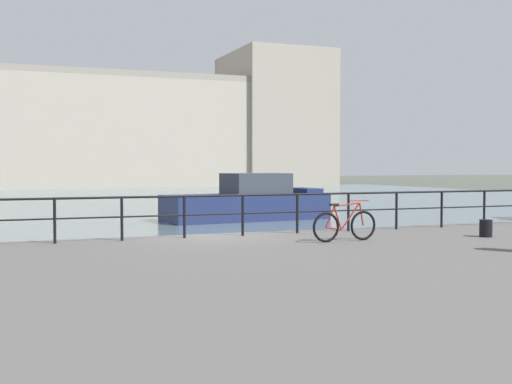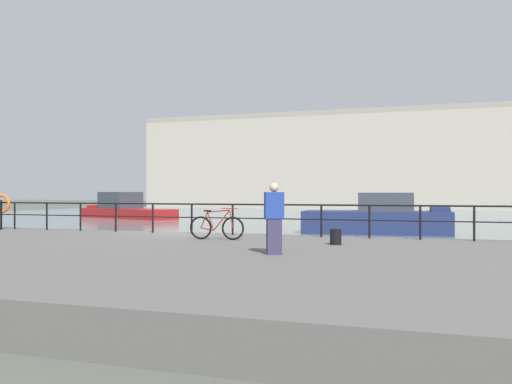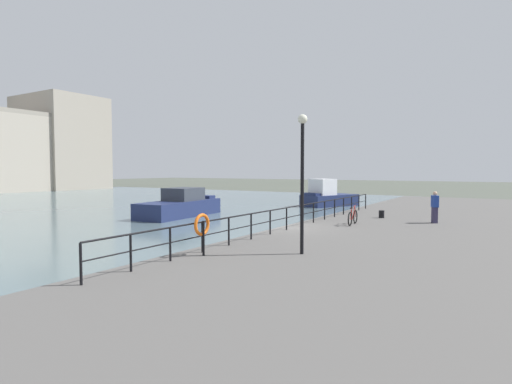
% 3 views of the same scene
% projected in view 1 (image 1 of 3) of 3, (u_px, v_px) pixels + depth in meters
% --- Properties ---
extents(ground_plane, '(240.00, 240.00, 0.00)m').
position_uv_depth(ground_plane, '(208.00, 261.00, 17.36)').
color(ground_plane, '#4C5147').
extents(water_basin, '(80.00, 60.00, 0.01)m').
position_uv_depth(water_basin, '(81.00, 202.00, 45.48)').
color(water_basin, slate).
rests_on(water_basin, ground_plane).
extents(quay_promenade, '(56.00, 13.00, 0.73)m').
position_uv_depth(quay_promenade, '(318.00, 292.00, 11.29)').
color(quay_promenade, '#565451').
rests_on(quay_promenade, ground_plane).
extents(harbor_building, '(67.23, 14.38, 16.87)m').
position_uv_depth(harbor_building, '(101.00, 130.00, 76.47)').
color(harbor_building, '#A89E8E').
rests_on(harbor_building, ground_plane).
extents(moored_harbor_tender, '(7.88, 3.44, 2.17)m').
position_uv_depth(moored_harbor_tender, '(249.00, 202.00, 30.29)').
color(moored_harbor_tender, navy).
rests_on(moored_harbor_tender, water_basin).
extents(quay_railing, '(23.43, 0.07, 1.08)m').
position_uv_depth(quay_railing, '(214.00, 208.00, 16.58)').
color(quay_railing, black).
rests_on(quay_railing, quay_promenade).
extents(parked_bicycle, '(1.77, 0.18, 0.98)m').
position_uv_depth(parked_bicycle, '(345.00, 225.00, 15.62)').
color(parked_bicycle, black).
rests_on(parked_bicycle, quay_promenade).
extents(mooring_bollard, '(0.32, 0.32, 0.44)m').
position_uv_depth(mooring_bollard, '(486.00, 228.00, 16.58)').
color(mooring_bollard, black).
rests_on(mooring_bollard, quay_promenade).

